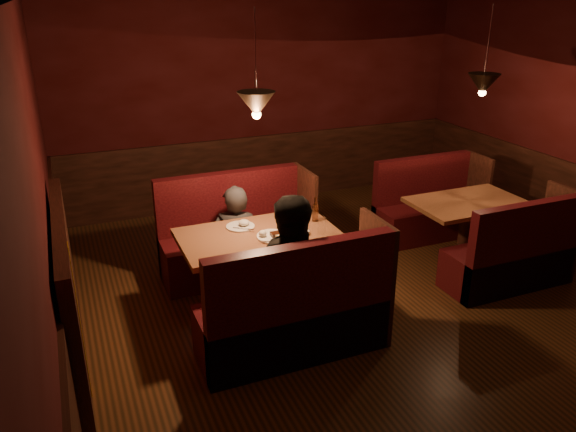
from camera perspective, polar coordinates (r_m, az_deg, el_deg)
name	(u,v)px	position (r m, az deg, el deg)	size (l,w,h in m)	color
room	(369,215)	(5.22, 8.25, 0.08)	(6.02, 7.02, 2.92)	#342311
main_table	(261,251)	(5.45, -2.75, -3.59)	(1.51, 0.92, 1.06)	brown
main_bench_far	(237,242)	(6.31, -5.24, -2.62)	(1.66, 0.59, 1.13)	black
main_bench_near	(298,319)	(4.88, 0.98, -10.39)	(1.66, 0.59, 1.13)	black
second_table	(466,216)	(6.84, 17.66, 0.00)	(1.29, 0.82, 0.73)	brown
second_bench_far	(427,211)	(7.49, 13.97, 0.54)	(1.42, 0.53, 1.02)	black
second_bench_near	(514,259)	(6.43, 21.95, -4.11)	(1.42, 0.53, 1.02)	black
diner_a	(235,220)	(5.93, -5.36, -0.38)	(0.53, 0.35, 1.46)	#2E2D30
diner_b	(297,253)	(4.86, 0.95, -3.75)	(0.84, 0.65, 1.73)	black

